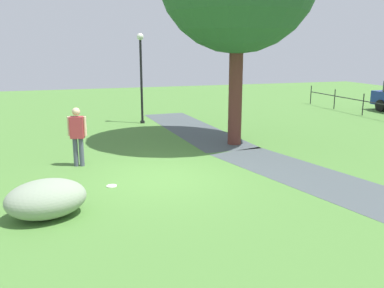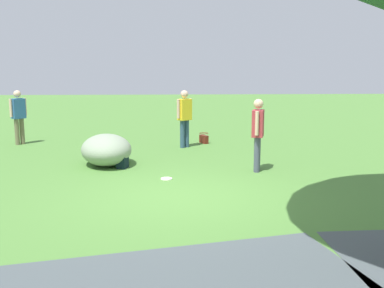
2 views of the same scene
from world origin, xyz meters
TOP-DOWN VIEW (x-y plane):
  - ground_plane at (0.00, 0.00)m, footprint 48.00×48.00m
  - lawn_boulder at (1.74, -2.77)m, footprint 1.49×1.76m
  - woman_with_handbag at (-0.18, -4.93)m, footprint 0.43×0.41m
  - man_near_boulder at (-1.74, -1.99)m, footprint 0.33×0.50m
  - passerby_on_path at (4.65, -5.60)m, footprint 0.43×0.42m
  - handbag_on_grass at (-0.77, -5.58)m, footprint 0.37×0.37m
  - backpack_by_boulder at (1.33, -2.43)m, footprint 0.32×0.33m
  - frisbee_on_grass at (0.29, -1.36)m, footprint 0.24×0.24m

SIDE VIEW (x-z plane):
  - ground_plane at x=0.00m, z-range 0.00..0.00m
  - frisbee_on_grass at x=0.29m, z-range 0.00..0.02m
  - handbag_on_grass at x=-0.77m, z-range -0.01..0.29m
  - backpack_by_boulder at x=1.33m, z-range -0.01..0.39m
  - lawn_boulder at x=1.74m, z-range 0.00..0.74m
  - passerby_on_path at x=4.65m, z-range 0.12..1.71m
  - woman_with_handbag at x=-0.18m, z-range 0.12..1.75m
  - man_near_boulder at x=-1.74m, z-range 0.13..1.76m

